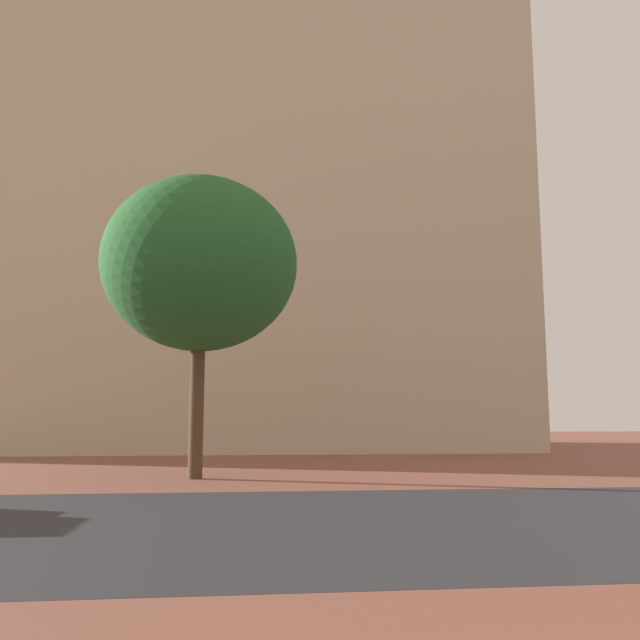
# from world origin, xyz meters

# --- Properties ---
(ground_plane) EXTENTS (120.00, 120.00, 0.00)m
(ground_plane) POSITION_xyz_m (0.00, 10.00, 0.00)
(ground_plane) COLOR brown
(street_asphalt_strip) EXTENTS (120.00, 7.65, 0.00)m
(street_asphalt_strip) POSITION_xyz_m (0.00, 9.64, 0.00)
(street_asphalt_strip) COLOR #2D2D33
(street_asphalt_strip) RESTS_ON ground_plane
(landmark_building) EXTENTS (28.03, 14.88, 35.16)m
(landmark_building) POSITION_xyz_m (-2.88, 33.74, 11.49)
(landmark_building) COLOR beige
(landmark_building) RESTS_ON ground_plane
(tree_curb_far) EXTENTS (4.58, 4.58, 7.02)m
(tree_curb_far) POSITION_xyz_m (-2.11, 16.44, 4.95)
(tree_curb_far) COLOR #4C3823
(tree_curb_far) RESTS_ON ground_plane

